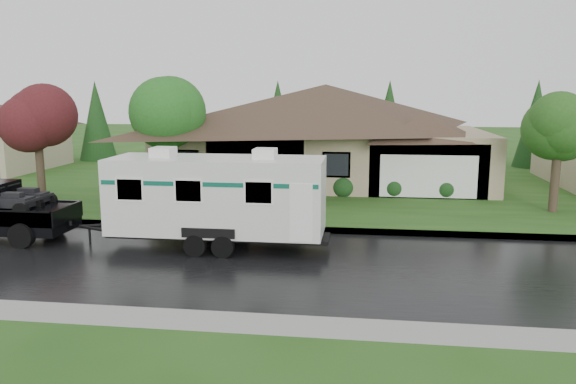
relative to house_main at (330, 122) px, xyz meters
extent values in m
plane|color=#214D18|center=(-2.29, -13.84, -3.59)|extent=(140.00, 140.00, 0.00)
cube|color=black|center=(-2.29, -15.84, -3.59)|extent=(140.00, 8.00, 0.01)
cube|color=gray|center=(-2.29, -11.59, -3.52)|extent=(140.00, 0.50, 0.15)
cube|color=#214D18|center=(-2.29, 1.16, -3.52)|extent=(140.00, 26.00, 0.15)
cube|color=tan|center=(-0.29, 0.16, -1.94)|extent=(18.00, 10.00, 3.00)
pyramid|color=#3D2F21|center=(-0.29, 0.16, 2.16)|extent=(19.44, 10.80, 2.60)
cube|color=tan|center=(5.11, -2.84, -2.09)|extent=(5.76, 4.00, 2.70)
cylinder|color=#382B1E|center=(-7.08, -6.86, -2.14)|extent=(0.41, 0.41, 2.59)
sphere|color=#2B7325|center=(-7.08, -6.86, 0.70)|extent=(3.58, 3.58, 3.58)
cylinder|color=#382B1E|center=(-13.94, -6.91, -2.24)|extent=(0.39, 0.39, 2.41)
sphere|color=#531A1D|center=(-13.94, -6.91, 0.40)|extent=(3.33, 3.33, 3.33)
cylinder|color=#382B1E|center=(10.23, -7.16, -2.27)|extent=(0.38, 0.38, 2.34)
sphere|color=#2F6520|center=(10.23, -7.16, 0.29)|extent=(3.23, 3.23, 3.23)
sphere|color=#143814|center=(-6.59, -4.54, -2.94)|extent=(1.00, 1.00, 1.00)
sphere|color=#143814|center=(-4.07, -4.54, -2.94)|extent=(1.00, 1.00, 1.00)
sphere|color=#143814|center=(-1.55, -4.54, -2.94)|extent=(1.00, 1.00, 1.00)
sphere|color=#143814|center=(0.97, -4.54, -2.94)|extent=(1.00, 1.00, 1.00)
sphere|color=#143814|center=(3.49, -4.54, -2.94)|extent=(1.00, 1.00, 1.00)
sphere|color=#143814|center=(6.01, -4.54, -2.94)|extent=(1.00, 1.00, 1.00)
cube|color=black|center=(-9.75, -14.15, -2.57)|extent=(2.30, 1.99, 0.06)
cylinder|color=black|center=(-9.75, -15.17, -3.15)|extent=(0.88, 0.33, 0.88)
cylinder|color=black|center=(-9.75, -13.12, -3.15)|extent=(0.88, 0.33, 0.88)
cube|color=silver|center=(-3.03, -14.15, -1.74)|extent=(7.31, 2.51, 2.56)
cube|color=black|center=(-3.03, -14.15, -3.17)|extent=(7.73, 1.25, 0.15)
cube|color=#0B5140|center=(-3.03, -14.15, -1.17)|extent=(7.17, 2.53, 0.15)
cube|color=white|center=(-4.91, -14.15, -0.29)|extent=(0.73, 0.84, 0.33)
cube|color=white|center=(-1.36, -14.15, -0.29)|extent=(0.73, 0.84, 0.33)
cylinder|color=black|center=(-3.50, -15.38, -3.23)|extent=(0.73, 0.25, 0.73)
cylinder|color=black|center=(-3.50, -12.91, -3.23)|extent=(0.73, 0.25, 0.73)
cylinder|color=black|center=(-2.56, -15.38, -3.23)|extent=(0.73, 0.25, 0.73)
cylinder|color=black|center=(-2.56, -12.91, -3.23)|extent=(0.73, 0.25, 0.73)
camera|label=1|loc=(1.87, -32.62, 1.78)|focal=35.00mm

